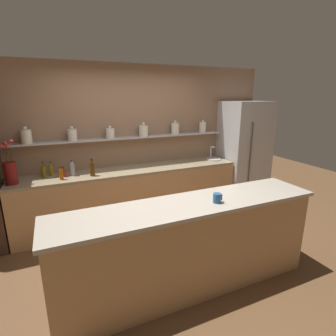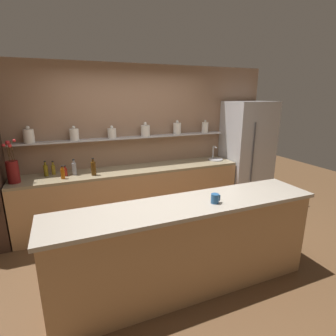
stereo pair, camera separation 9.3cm
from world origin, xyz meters
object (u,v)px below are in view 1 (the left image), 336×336
at_px(bottle_oil_4, 44,171).
at_px(bottle_spirit_2, 73,169).
at_px(bottle_sauce_3, 61,174).
at_px(bottle_oil_5, 51,170).
at_px(bottle_spirit_0, 92,169).
at_px(flower_vase, 10,171).
at_px(sink_fixture, 213,158).
at_px(bottle_sauce_1, 64,173).
at_px(coffee_mug, 217,198).
at_px(refrigerator, 244,153).

bearing_deg(bottle_oil_4, bottle_spirit_2, -15.73).
distance_m(bottle_sauce_3, bottle_oil_5, 0.32).
xyz_separation_m(bottle_spirit_0, bottle_spirit_2, (-0.27, 0.12, -0.01)).
xyz_separation_m(flower_vase, bottle_spirit_2, (0.80, 0.06, -0.08)).
bearing_deg(sink_fixture, flower_vase, -178.73).
height_order(flower_vase, bottle_oil_4, flower_vase).
bearing_deg(flower_vase, sink_fixture, 1.27).
distance_m(bottle_spirit_0, bottle_oil_4, 0.71).
bearing_deg(bottle_spirit_0, bottle_sauce_1, 162.87).
distance_m(bottle_spirit_2, bottle_sauce_3, 0.21).
bearing_deg(flower_vase, coffee_mug, -42.27).
bearing_deg(bottle_oil_5, flower_vase, -156.09).
height_order(bottle_sauce_3, bottle_oil_5, bottle_oil_5).
bearing_deg(bottle_oil_4, coffee_mug, -50.97).
height_order(bottle_spirit_0, bottle_oil_5, bottle_spirit_0).
xyz_separation_m(bottle_spirit_2, coffee_mug, (1.26, -1.94, 0.05)).
bearing_deg(bottle_spirit_0, flower_vase, 177.00).
bearing_deg(bottle_oil_4, bottle_spirit_0, -19.25).
bearing_deg(coffee_mug, bottle_spirit_0, 118.68).
xyz_separation_m(flower_vase, bottle_sauce_3, (0.63, -0.07, -0.10)).
xyz_separation_m(flower_vase, bottle_sauce_1, (0.67, 0.07, -0.11)).
bearing_deg(bottle_oil_4, bottle_oil_5, 23.74).
relative_size(bottle_sauce_1, bottle_sauce_3, 0.83).
bearing_deg(refrigerator, bottle_oil_4, 177.54).
bearing_deg(bottle_oil_5, bottle_sauce_3, -66.26).
height_order(bottle_spirit_0, bottle_sauce_1, bottle_spirit_0).
bearing_deg(bottle_sauce_1, bottle_spirit_2, -0.96).
height_order(refrigerator, flower_vase, refrigerator).
height_order(flower_vase, bottle_spirit_2, flower_vase).
bearing_deg(bottle_spirit_2, bottle_spirit_0, -24.20).
distance_m(sink_fixture, bottle_spirit_2, 2.51).
relative_size(bottle_sauce_3, bottle_oil_5, 0.94).
relative_size(refrigerator, flower_vase, 3.26).
relative_size(bottle_sauce_1, bottle_spirit_2, 0.66).
bearing_deg(bottle_spirit_0, bottle_sauce_3, -178.67).
bearing_deg(bottle_oil_4, flower_vase, -156.05).
relative_size(flower_vase, bottle_oil_4, 2.63).
distance_m(bottle_sauce_3, coffee_mug, 2.31).
height_order(bottle_spirit_0, coffee_mug, bottle_spirit_0).
height_order(flower_vase, bottle_oil_5, flower_vase).
bearing_deg(coffee_mug, refrigerator, 44.76).
distance_m(bottle_spirit_0, bottle_spirit_2, 0.30).
bearing_deg(bottle_sauce_3, bottle_sauce_1, 73.94).
height_order(bottle_spirit_0, bottle_oil_4, bottle_spirit_0).
distance_m(refrigerator, bottle_oil_4, 3.58).
distance_m(refrigerator, bottle_sauce_1, 3.31).
xyz_separation_m(flower_vase, sink_fixture, (3.31, 0.07, -0.15)).
height_order(flower_vase, bottle_sauce_3, flower_vase).
xyz_separation_m(bottle_sauce_3, bottle_oil_4, (-0.23, 0.24, 0.01)).
relative_size(bottle_spirit_2, bottle_oil_4, 1.07).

